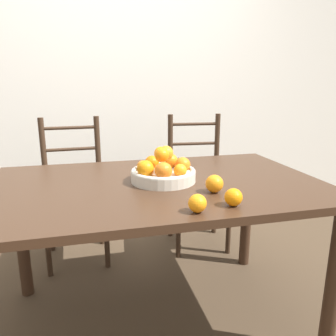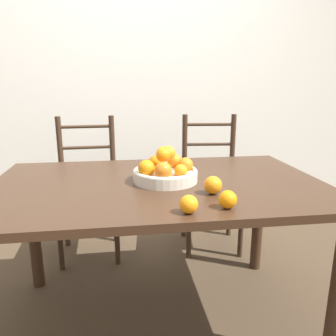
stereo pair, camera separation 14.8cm
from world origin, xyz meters
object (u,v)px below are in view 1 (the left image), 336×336
(fruit_bowl, at_px, (163,171))
(orange_loose_0, at_px, (197,203))
(orange_loose_2, at_px, (233,197))
(orange_loose_1, at_px, (214,184))
(chair_right, at_px, (197,185))
(chair_left, at_px, (74,195))

(fruit_bowl, distance_m, orange_loose_0, 0.42)
(orange_loose_2, bearing_deg, orange_loose_0, -169.89)
(orange_loose_1, relative_size, orange_loose_2, 1.12)
(orange_loose_2, xyz_separation_m, chair_right, (0.27, 1.20, -0.34))
(fruit_bowl, relative_size, orange_loose_1, 3.99)
(orange_loose_0, distance_m, orange_loose_2, 0.16)
(orange_loose_0, bearing_deg, chair_right, 70.65)
(orange_loose_1, bearing_deg, chair_left, 121.79)
(fruit_bowl, bearing_deg, orange_loose_2, -64.20)
(fruit_bowl, xyz_separation_m, chair_right, (0.46, 0.81, -0.35))
(chair_left, bearing_deg, orange_loose_1, -60.67)
(fruit_bowl, xyz_separation_m, orange_loose_2, (0.19, -0.39, -0.02))
(orange_loose_0, relative_size, chair_left, 0.07)
(fruit_bowl, distance_m, orange_loose_1, 0.28)
(fruit_bowl, xyz_separation_m, chair_left, (-0.46, 0.81, -0.35))
(orange_loose_1, height_order, chair_right, chair_right)
(orange_loose_0, height_order, chair_left, chair_left)
(orange_loose_0, bearing_deg, orange_loose_2, 10.11)
(orange_loose_0, distance_m, chair_left, 1.36)
(orange_loose_1, bearing_deg, chair_right, 74.56)
(fruit_bowl, relative_size, orange_loose_2, 4.46)
(orange_loose_1, relative_size, chair_right, 0.08)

